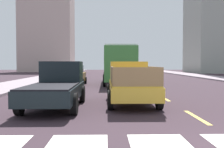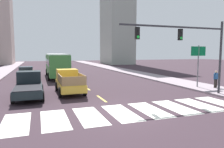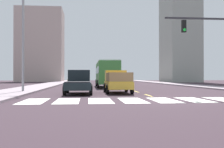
{
  "view_description": "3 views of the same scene",
  "coord_description": "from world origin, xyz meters",
  "views": [
    {
      "loc": [
        -3.12,
        -4.77,
        1.83
      ],
      "look_at": [
        -2.61,
        17.77,
        0.97
      ],
      "focal_mm": 41.38,
      "sensor_mm": 36.0,
      "label": 1
    },
    {
      "loc": [
        -4.52,
        -11.18,
        3.53
      ],
      "look_at": [
        2.76,
        9.42,
        1.28
      ],
      "focal_mm": 33.74,
      "sensor_mm": 36.0,
      "label": 2
    },
    {
      "loc": [
        -4.51,
        -15.47,
        1.41
      ],
      "look_at": [
        -1.93,
        12.74,
        1.67
      ],
      "focal_mm": 42.63,
      "sensor_mm": 36.0,
      "label": 3
    }
  ],
  "objects": [
    {
      "name": "lane_dash_0",
      "position": [
        0.0,
        4.0,
        0.0
      ],
      "size": [
        0.16,
        2.4,
        0.01
      ],
      "primitive_type": "cube",
      "color": "#E3C24A",
      "rests_on": "ground"
    },
    {
      "name": "pickup_stakebed",
      "position": [
        -1.97,
        7.49,
        0.94
      ],
      "size": [
        2.18,
        5.2,
        1.96
      ],
      "rotation": [
        0.0,
        0.0,
        -0.02
      ],
      "color": "gold",
      "rests_on": "ground"
    },
    {
      "name": "lane_dash_1",
      "position": [
        0.0,
        9.0,
        0.0
      ],
      "size": [
        0.16,
        2.4,
        0.01
      ],
      "primitive_type": "cube",
      "color": "#E3C24A",
      "rests_on": "ground"
    },
    {
      "name": "city_bus",
      "position": [
        -2.02,
        19.28,
        1.95
      ],
      "size": [
        2.72,
        10.8,
        3.32
      ],
      "rotation": [
        0.0,
        0.0,
        -0.03
      ],
      "color": "#387939",
      "rests_on": "ground"
    },
    {
      "name": "pickup_dark",
      "position": [
        -5.25,
        6.52,
        0.92
      ],
      "size": [
        2.18,
        5.2,
        1.96
      ],
      "rotation": [
        0.0,
        0.0,
        -0.01
      ],
      "color": "black",
      "rests_on": "ground"
    },
    {
      "name": "crosswalk_stripe_1",
      "position": [
        -5.67,
        0.0,
        0.0
      ],
      "size": [
        1.38,
        3.66,
        0.01
      ],
      "primitive_type": "cube",
      "color": "silver",
      "rests_on": "ground"
    },
    {
      "name": "lane_dash_3",
      "position": [
        0.0,
        19.0,
        0.0
      ],
      "size": [
        0.16,
        2.4,
        0.01
      ],
      "primitive_type": "cube",
      "color": "#E3C24A",
      "rests_on": "ground"
    },
    {
      "name": "crosswalk_stripe_4",
      "position": [
        0.0,
        0.0,
        0.0
      ],
      "size": [
        1.38,
        3.66,
        0.01
      ],
      "primitive_type": "cube",
      "color": "silver",
      "rests_on": "ground"
    },
    {
      "name": "sidewalk_left",
      "position": [
        -10.9,
        18.0,
        0.07
      ],
      "size": [
        3.8,
        110.0,
        0.15
      ],
      "primitive_type": "cube",
      "color": "gray",
      "rests_on": "ground"
    },
    {
      "name": "block_mid_left",
      "position": [
        -17.23,
        57.96,
        9.73
      ],
      "size": [
        11.98,
        8.98,
        19.47
      ],
      "primitive_type": "cube",
      "color": "#BAA39B",
      "rests_on": "ground"
    },
    {
      "name": "crosswalk_stripe_5",
      "position": [
        1.89,
        0.0,
        0.0
      ],
      "size": [
        1.38,
        3.66,
        0.01
      ],
      "primitive_type": "cube",
      "color": "silver",
      "rests_on": "ground"
    },
    {
      "name": "lane_dash_5",
      "position": [
        0.0,
        29.0,
        0.0
      ],
      "size": [
        0.16,
        2.4,
        0.01
      ],
      "primitive_type": "cube",
      "color": "#E3C24A",
      "rests_on": "ground"
    },
    {
      "name": "crosswalk_stripe_3",
      "position": [
        -1.89,
        0.0,
        0.0
      ],
      "size": [
        1.38,
        3.66,
        0.01
      ],
      "primitive_type": "cube",
      "color": "silver",
      "rests_on": "ground"
    },
    {
      "name": "lane_dash_2",
      "position": [
        0.0,
        14.0,
        0.0
      ],
      "size": [
        0.16,
        2.4,
        0.01
      ],
      "primitive_type": "cube",
      "color": "#E3C24A",
      "rests_on": "ground"
    },
    {
      "name": "lane_dash_7",
      "position": [
        0.0,
        39.0,
        0.0
      ],
      "size": [
        0.16,
        2.4,
        0.01
      ],
      "primitive_type": "cube",
      "color": "#E3C24A",
      "rests_on": "ground"
    },
    {
      "name": "ground_plane",
      "position": [
        0.0,
        0.0,
        0.0
      ],
      "size": [
        160.0,
        160.0,
        0.0
      ],
      "primitive_type": "plane",
      "color": "#34252D"
    },
    {
      "name": "lane_dash_6",
      "position": [
        0.0,
        34.0,
        0.0
      ],
      "size": [
        0.16,
        2.4,
        0.01
      ],
      "primitive_type": "cube",
      "color": "#E3C24A",
      "rests_on": "ground"
    },
    {
      "name": "lane_dash_4",
      "position": [
        0.0,
        24.0,
        0.0
      ],
      "size": [
        0.16,
        2.4,
        0.01
      ],
      "primitive_type": "cube",
      "color": "#E3C24A",
      "rests_on": "ground"
    },
    {
      "name": "crosswalk_stripe_6",
      "position": [
        3.78,
        0.0,
        0.0
      ],
      "size": [
        1.38,
        3.66,
        0.01
      ],
      "primitive_type": "cube",
      "color": "silver",
      "rests_on": "ground"
    },
    {
      "name": "sidewalk_right",
      "position": [
        10.9,
        18.0,
        0.07
      ],
      "size": [
        3.8,
        110.0,
        0.15
      ],
      "primitive_type": "cube",
      "color": "gray",
      "rests_on": "ground"
    },
    {
      "name": "streetlight_left",
      "position": [
        -9.93,
        8.09,
        4.97
      ],
      "size": [
        2.2,
        0.28,
        9.0
      ],
      "color": "gray",
      "rests_on": "ground"
    },
    {
      "name": "sedan_near_right",
      "position": [
        -5.95,
        17.8,
        0.86
      ],
      "size": [
        2.02,
        4.4,
        1.72
      ],
      "rotation": [
        0.0,
        0.0,
        0.01
      ],
      "color": "#9B6A1B",
      "rests_on": "ground"
    },
    {
      "name": "crosswalk_stripe_0",
      "position": [
        -7.56,
        0.0,
        0.0
      ],
      "size": [
        1.38,
        3.66,
        0.01
      ],
      "primitive_type": "cube",
      "color": "silver",
      "rests_on": "ground"
    },
    {
      "name": "crosswalk_stripe_2",
      "position": [
        -3.78,
        0.0,
        0.0
      ],
      "size": [
        1.38,
        3.66,
        0.01
      ],
      "primitive_type": "cube",
      "color": "silver",
      "rests_on": "ground"
    }
  ]
}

